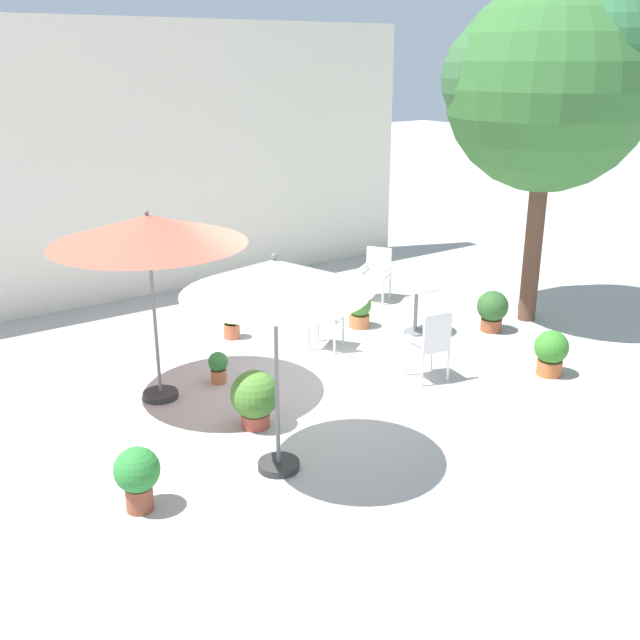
# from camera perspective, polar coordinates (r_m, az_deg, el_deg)

# --- Properties ---
(ground_plane) EXTENTS (60.00, 60.00, 0.00)m
(ground_plane) POSITION_cam_1_polar(r_m,az_deg,el_deg) (10.07, -0.71, -4.44)
(ground_plane) COLOR #B0ACA7
(villa_facade) EXTENTS (10.73, 0.30, 4.69)m
(villa_facade) POSITION_cam_1_polar(r_m,az_deg,el_deg) (13.60, -12.79, 11.73)
(villa_facade) COLOR silver
(villa_facade) RESTS_ON ground
(shade_tree) EXTENTS (3.20, 3.05, 5.16)m
(shade_tree) POSITION_cam_1_polar(r_m,az_deg,el_deg) (12.12, 17.12, 16.64)
(shade_tree) COLOR brown
(shade_tree) RESTS_ON ground
(patio_umbrella_0) EXTENTS (1.85, 1.85, 2.33)m
(patio_umbrella_0) POSITION_cam_1_polar(r_m,az_deg,el_deg) (7.17, -3.48, 3.10)
(patio_umbrella_0) COLOR #2D2D2D
(patio_umbrella_0) RESTS_ON ground
(patio_umbrella_1) EXTENTS (2.35, 2.35, 2.41)m
(patio_umbrella_1) POSITION_cam_1_polar(r_m,az_deg,el_deg) (9.03, -13.04, 6.64)
(patio_umbrella_1) COLOR #2D2D2D
(patio_umbrella_1) RESTS_ON ground
(cafe_table_0) EXTENTS (0.66, 0.66, 0.77)m
(cafe_table_0) POSITION_cam_1_polar(r_m,az_deg,el_deg) (11.58, 7.37, 1.47)
(cafe_table_0) COLOR silver
(cafe_table_0) RESTS_ON ground
(patio_chair_0) EXTENTS (0.62, 0.61, 0.94)m
(patio_chair_0) POSITION_cam_1_polar(r_m,az_deg,el_deg) (10.82, 0.34, 0.38)
(patio_chair_0) COLOR silver
(patio_chair_0) RESTS_ON ground
(patio_chair_1) EXTENTS (0.66, 0.66, 0.90)m
(patio_chair_1) POSITION_cam_1_polar(r_m,az_deg,el_deg) (13.20, 4.34, 3.85)
(patio_chair_1) COLOR silver
(patio_chair_1) RESTS_ON ground
(patio_chair_2) EXTENTS (0.51, 0.50, 0.98)m
(patio_chair_2) POSITION_cam_1_polar(r_m,az_deg,el_deg) (9.89, 8.55, -1.64)
(patio_chair_2) COLOR white
(patio_chair_2) RESTS_ON ground
(potted_plant_0) EXTENTS (0.28, 0.28, 0.49)m
(potted_plant_0) POSITION_cam_1_polar(r_m,az_deg,el_deg) (11.45, -6.79, -0.17)
(potted_plant_0) COLOR #C06341
(potted_plant_0) RESTS_ON ground
(potted_plant_1) EXTENTS (0.38, 0.38, 0.55)m
(potted_plant_1) POSITION_cam_1_polar(r_m,az_deg,el_deg) (11.84, 3.03, 0.79)
(potted_plant_1) COLOR #C46E3F
(potted_plant_1) RESTS_ON ground
(potted_plant_2) EXTENTS (0.57, 0.57, 0.69)m
(potted_plant_2) POSITION_cam_1_polar(r_m,az_deg,el_deg) (8.69, -5.01, -5.88)
(potted_plant_2) COLOR #AB4A39
(potted_plant_2) RESTS_ON ground
(potted_plant_3) EXTENTS (0.44, 0.44, 0.65)m
(potted_plant_3) POSITION_cam_1_polar(r_m,az_deg,el_deg) (7.37, -13.80, -11.42)
(potted_plant_3) COLOR brown
(potted_plant_3) RESTS_ON ground
(potted_plant_4) EXTENTS (0.49, 0.49, 0.65)m
(potted_plant_4) POSITION_cam_1_polar(r_m,az_deg,el_deg) (11.94, 13.05, 0.81)
(potted_plant_4) COLOR #994C2F
(potted_plant_4) RESTS_ON ground
(potted_plant_5) EXTENTS (0.27, 0.27, 0.43)m
(potted_plant_5) POSITION_cam_1_polar(r_m,az_deg,el_deg) (9.94, -7.79, -3.51)
(potted_plant_5) COLOR #C26D44
(potted_plant_5) RESTS_ON ground
(potted_plant_6) EXTENTS (0.46, 0.46, 0.63)m
(potted_plant_6) POSITION_cam_1_polar(r_m,az_deg,el_deg) (10.51, 17.26, -2.30)
(potted_plant_6) COLOR #B76133
(potted_plant_6) RESTS_ON ground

